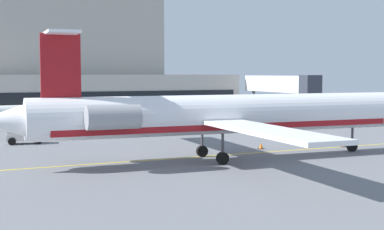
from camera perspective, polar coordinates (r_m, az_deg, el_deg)
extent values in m
cube|color=slate|center=(41.54, 3.10, -4.78)|extent=(120.00, 120.00, 0.10)
cube|color=yellow|center=(43.35, 1.85, -4.32)|extent=(108.00, 0.24, 0.01)
cube|color=red|center=(57.48, 9.97, -2.23)|extent=(0.30, 8.00, 0.01)
cube|color=#B7B2A8|center=(84.12, -14.32, 1.95)|extent=(56.55, 12.75, 6.37)
cube|color=#A8A49A|center=(87.49, -14.51, 8.29)|extent=(33.81, 8.93, 12.72)
cube|color=black|center=(77.80, -13.50, 1.72)|extent=(54.29, 0.12, 1.73)
cube|color=silver|center=(81.85, 8.72, 3.26)|extent=(1.40, 15.46, 2.40)
cube|color=#2D333D|center=(74.76, 12.32, 3.11)|extent=(2.40, 2.00, 2.64)
cylinder|color=#4C4C51|center=(87.26, 6.48, 1.30)|extent=(0.44, 0.44, 3.82)
cylinder|color=#4C4C51|center=(76.26, 11.53, 0.80)|extent=(0.44, 0.44, 3.82)
cylinder|color=white|center=(41.37, 4.02, 0.10)|extent=(30.10, 4.30, 2.95)
cube|color=maroon|center=(41.44, 4.01, -1.02)|extent=(27.09, 3.87, 0.53)
cone|color=white|center=(37.35, -19.20, -0.59)|extent=(3.95, 2.68, 2.51)
cube|color=white|center=(48.35, -1.53, 0.20)|extent=(3.66, 13.37, 0.28)
cube|color=white|center=(33.66, 8.00, -1.67)|extent=(3.66, 13.37, 0.28)
cylinder|color=gray|center=(40.47, -9.79, 0.27)|extent=(3.61, 1.78, 1.62)
cylinder|color=gray|center=(35.94, -8.26, -0.23)|extent=(3.61, 1.78, 1.62)
cube|color=maroon|center=(37.56, -13.62, 5.07)|extent=(2.67, 0.36, 4.28)
cube|color=white|center=(37.65, -13.68, 8.33)|extent=(2.28, 4.81, 0.20)
cylinder|color=#3F3F44|center=(47.60, 16.48, -1.96)|extent=(0.20, 0.20, 1.55)
cylinder|color=black|center=(47.72, 16.45, -3.15)|extent=(0.91, 0.39, 0.90)
cylinder|color=#3F3F44|center=(42.70, 1.07, -2.49)|extent=(0.20, 0.20, 1.55)
cylinder|color=black|center=(42.83, 1.07, -3.82)|extent=(0.91, 0.39, 0.90)
cylinder|color=#3F3F44|center=(39.21, 3.24, -3.11)|extent=(0.20, 0.20, 1.55)
cylinder|color=black|center=(39.36, 3.23, -4.55)|extent=(0.91, 0.39, 0.90)
cube|color=silver|center=(52.97, -17.11, -2.18)|extent=(3.46, 1.95, 0.67)
cube|color=#B8B1A9|center=(52.92, -18.12, -1.20)|extent=(1.50, 1.49, 1.18)
cylinder|color=black|center=(52.35, -18.38, -2.65)|extent=(0.74, 0.39, 0.70)
cylinder|color=black|center=(53.78, -18.29, -2.47)|extent=(0.74, 0.39, 0.70)
cylinder|color=black|center=(52.26, -15.87, -2.61)|extent=(0.74, 0.39, 0.70)
cylinder|color=black|center=(53.70, -15.85, -2.42)|extent=(0.74, 0.39, 0.70)
cube|color=#19389E|center=(62.88, -6.69, -1.02)|extent=(3.56, 3.39, 0.64)
cube|color=navy|center=(63.21, -7.51, -0.26)|extent=(1.91, 1.90, 0.99)
cylinder|color=black|center=(62.76, -7.98, -1.34)|extent=(0.71, 0.67, 0.70)
cylinder|color=black|center=(64.07, -7.42, -1.21)|extent=(0.71, 0.67, 0.70)
cylinder|color=black|center=(61.76, -5.94, -1.41)|extent=(0.71, 0.67, 0.70)
cylinder|color=black|center=(63.09, -5.41, -1.28)|extent=(0.71, 0.67, 0.70)
cylinder|color=white|center=(70.71, -17.86, 0.07)|extent=(6.35, 3.02, 2.30)
sphere|color=white|center=(71.47, -15.48, 0.17)|extent=(2.25, 2.25, 2.25)
cube|color=#59595B|center=(70.64, -19.32, -1.05)|extent=(0.60, 2.07, 0.35)
cube|color=#59595B|center=(71.04, -16.37, -0.95)|extent=(0.60, 2.07, 0.35)
cone|color=orange|center=(50.58, 15.61, -2.92)|extent=(0.36, 0.36, 0.55)
cube|color=black|center=(50.61, 15.60, -3.20)|extent=(0.47, 0.47, 0.04)
cone|color=orange|center=(47.70, 7.26, -3.22)|extent=(0.36, 0.36, 0.55)
cube|color=black|center=(47.74, 7.26, -3.52)|extent=(0.47, 0.47, 0.04)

